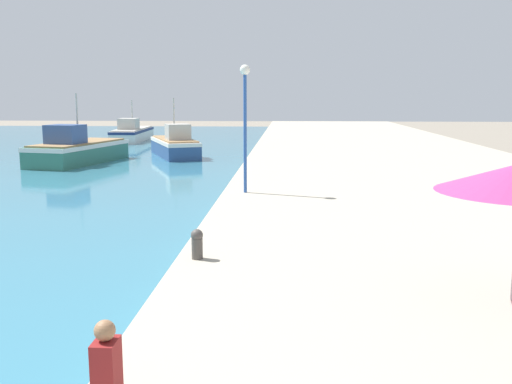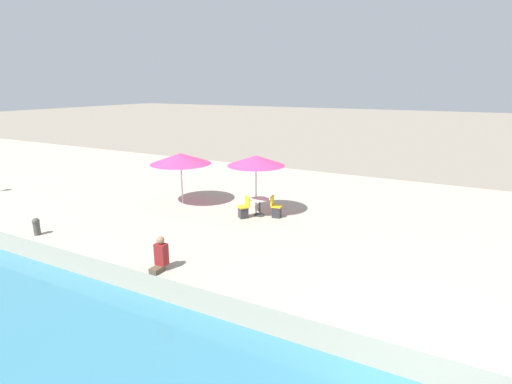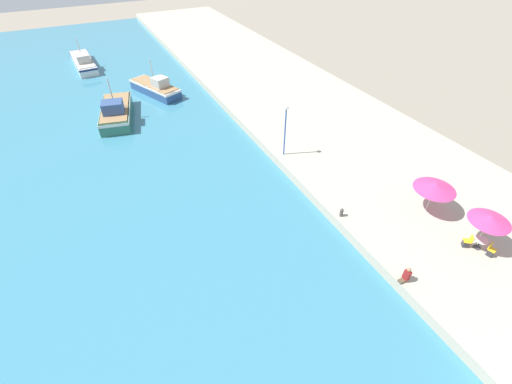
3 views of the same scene
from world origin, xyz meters
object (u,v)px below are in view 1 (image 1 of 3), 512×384
Objects in this scene: mooring_bollard at (197,243)px; fishing_boat_mid at (175,145)px; fishing_boat_far at (132,133)px; person_at_quay at (103,370)px; fishing_boat_near at (78,150)px; lamppost at (245,107)px.

fishing_boat_mid is at bearing 102.33° from mooring_bollard.
person_at_quay is (12.95, -47.92, 0.46)m from fishing_boat_far.
person_at_quay is (11.37, -29.49, 0.36)m from fishing_boat_near.
mooring_bollard is 9.04m from lamppost.
fishing_boat_near is at bearing 115.98° from mooring_bollard.
fishing_boat_mid is (5.31, 4.60, -0.06)m from fishing_boat_near.
lamppost is at bearing -93.95° from fishing_boat_mid.
fishing_boat_mid is at bearing 108.48° from lamppost.
lamppost is at bearing -71.63° from fishing_boat_far.
lamppost is (0.37, 8.60, 2.74)m from mooring_bollard.
person_at_quay is 6.01m from mooring_bollard.
fishing_boat_near is 12.64× the size of mooring_bollard.
mooring_bollard is at bearing -92.48° from lamppost.
person_at_quay is at bearing -78.43° from fishing_boat_far.
lamppost is at bearing 88.23° from person_at_quay.
fishing_boat_near is at bearing 111.07° from person_at_quay.
lamppost reaches higher than mooring_bollard.
fishing_boat_near is 1.08× the size of fishing_boat_mid.
person_at_quay reaches higher than mooring_bollard.
person_at_quay is 1.61× the size of mooring_bollard.
person_at_quay is at bearing -57.01° from fishing_boat_near.
fishing_boat_far is 14.61× the size of mooring_bollard.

